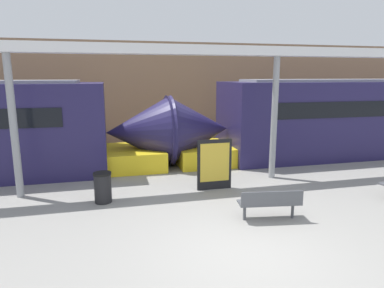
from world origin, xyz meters
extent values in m
plane|color=gray|center=(0.00, 0.00, 0.00)|extent=(60.00, 60.00, 0.00)
cube|color=#937051|center=(0.00, 11.80, 2.50)|extent=(56.00, 0.20, 5.00)
cone|color=#231E4C|center=(0.91, 6.93, 1.32)|extent=(2.40, 2.64, 2.63)
cube|color=yellow|center=(1.14, 6.93, 0.35)|extent=(2.16, 2.46, 0.70)
cone|color=#231E4C|center=(-1.32, 6.93, 1.32)|extent=(2.40, 2.64, 2.63)
cube|color=yellow|center=(-1.55, 6.93, 0.35)|extent=(2.16, 2.46, 0.70)
cube|color=#4C4F54|center=(1.19, 1.34, 0.41)|extent=(1.51, 0.65, 0.04)
cube|color=#4C4F54|center=(1.16, 1.14, 0.59)|extent=(1.45, 0.25, 0.32)
cylinder|color=#4C4F54|center=(0.61, 1.42, 0.20)|extent=(0.07, 0.07, 0.39)
cylinder|color=#4C4F54|center=(1.77, 1.25, 0.20)|extent=(0.07, 0.07, 0.39)
cylinder|color=black|center=(-2.64, 3.42, 0.38)|extent=(0.45, 0.45, 0.77)
cylinder|color=black|center=(-2.64, 3.42, 0.80)|extent=(0.48, 0.48, 0.06)
cube|color=black|center=(0.59, 3.73, 0.76)|extent=(1.05, 0.06, 1.52)
cube|color=gold|center=(0.59, 3.70, 0.83)|extent=(0.89, 0.01, 1.15)
cylinder|color=gray|center=(2.81, 4.42, 1.97)|extent=(0.20, 0.20, 3.95)
cylinder|color=gray|center=(-4.91, 4.42, 1.97)|extent=(0.20, 0.20, 3.95)
cube|color=silver|center=(2.81, 4.42, 4.09)|extent=(28.00, 0.60, 0.28)
camera|label=1|loc=(-2.41, -5.64, 3.37)|focal=32.00mm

